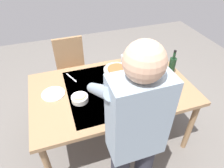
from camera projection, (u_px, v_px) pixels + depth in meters
The scene contains 16 objects.
ground_plane at pixel (112, 134), 2.56m from camera, with size 6.00×6.00×0.00m, color #66605B.
dining_table at pixel (112, 93), 2.12m from camera, with size 1.65×1.02×0.77m.
chair_near at pixel (72, 66), 2.81m from camera, with size 0.40×0.40×0.91m.
person_server at pixel (134, 137), 1.36m from camera, with size 0.42×0.61×1.69m.
wine_bottle at pixel (172, 65), 2.21m from camera, with size 0.07×0.07×0.30m.
wine_glass_left at pixel (123, 106), 1.72m from camera, with size 0.07×0.07×0.15m.
water_cup_near_left at pixel (150, 100), 1.86m from camera, with size 0.08×0.08×0.11m, color silver.
water_cup_near_right at pixel (161, 74), 2.17m from camera, with size 0.07×0.07×0.10m, color silver.
water_cup_far_left at pixel (148, 70), 2.24m from camera, with size 0.08×0.08×0.11m, color silver.
water_cup_far_right at pixel (124, 58), 2.44m from camera, with size 0.06×0.06×0.09m, color silver.
serving_bowl_pasta at pixel (117, 71), 2.26m from camera, with size 0.30×0.30×0.07m.
side_bowl_salad at pixel (116, 90), 2.00m from camera, with size 0.18×0.18×0.07m.
side_bowl_bread at pixel (80, 98), 1.91m from camera, with size 0.16×0.16×0.07m.
dinner_plate_near at pixel (146, 87), 2.08m from camera, with size 0.23×0.23×0.01m, color silver.
dinner_plate_far at pixel (53, 94), 2.00m from camera, with size 0.23×0.23×0.01m, color silver.
table_knife at pixel (71, 78), 2.21m from camera, with size 0.01×0.20×0.01m, color silver.
Camera 1 is at (0.51, 1.52, 2.10)m, focal length 32.20 mm.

